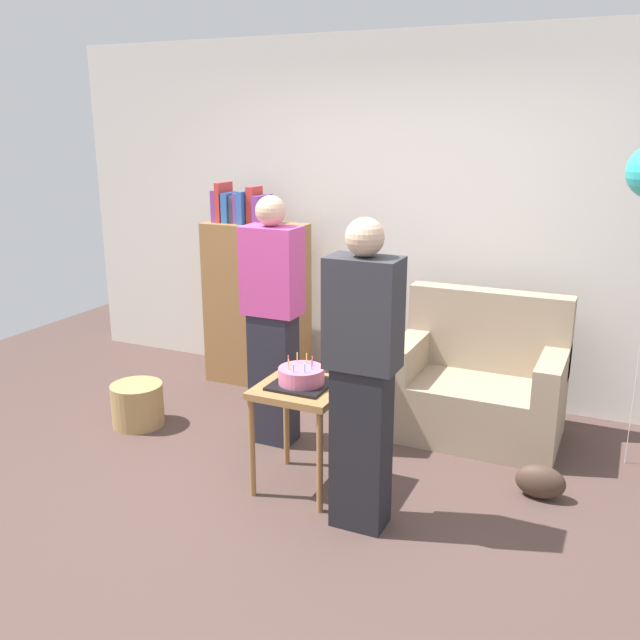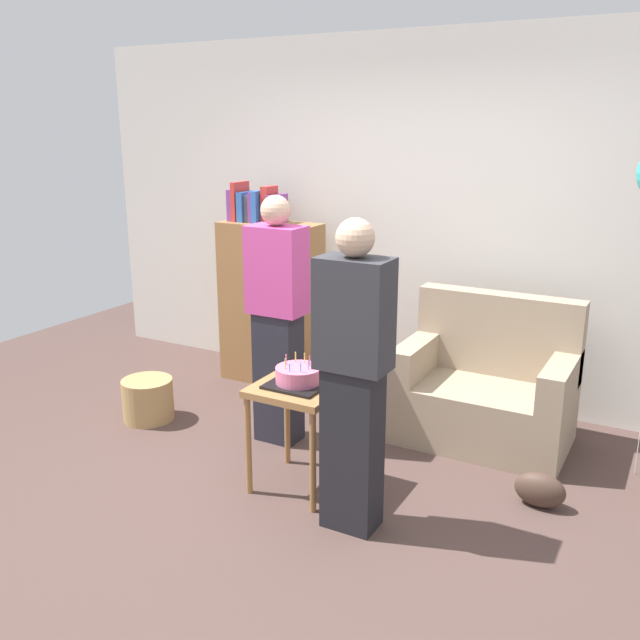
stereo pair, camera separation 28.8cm
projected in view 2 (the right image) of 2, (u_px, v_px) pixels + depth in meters
The scene contains 10 objects.
ground_plane at pixel (287, 507), 3.86m from camera, with size 8.00×8.00×0.00m, color #4C3833.
wall_back at pixel (428, 220), 5.21m from camera, with size 6.00×0.10×2.70m, color silver.
couch at pixel (486, 391), 4.62m from camera, with size 1.10×0.70×0.96m.
bookshelf at pixel (271, 299), 5.59m from camera, with size 0.80×0.36×1.61m.
side_table at pixel (299, 401), 3.95m from camera, with size 0.48×0.48×0.63m.
birthday_cake at pixel (299, 377), 3.91m from camera, with size 0.32×0.32×0.17m.
person_blowing_candles at pixel (278, 320), 4.47m from camera, with size 0.36×0.22×1.63m.
person_holding_cake at pixel (353, 377), 3.47m from camera, with size 0.36×0.22×1.63m.
wicker_basket at pixel (148, 399), 4.96m from camera, with size 0.36×0.36×0.30m, color #A88451.
handbag at pixel (540, 490), 3.84m from camera, with size 0.28×0.14×0.20m, color #473328.
Camera 2 is at (1.81, -2.91, 2.06)m, focal length 39.03 mm.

